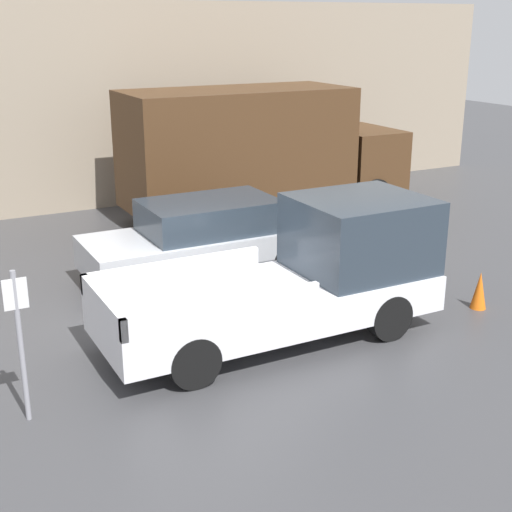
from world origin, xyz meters
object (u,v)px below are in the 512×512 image
car (205,238)px  traffic_cone (479,290)px  delivery_truck (256,149)px  parking_sign (20,337)px  pickup_truck (305,275)px

car → traffic_cone: (3.68, -3.79, -0.48)m
delivery_truck → parking_sign: 10.64m
delivery_truck → parking_sign: (-7.36, -7.65, -0.60)m
pickup_truck → car: bearing=96.6°
parking_sign → pickup_truck: bearing=8.7°
parking_sign → traffic_cone: size_ratio=3.00×
pickup_truck → parking_sign: bearing=-171.3°
parking_sign → traffic_cone: bearing=0.7°
delivery_truck → traffic_cone: bearing=-85.7°
pickup_truck → parking_sign: pickup_truck is taller
delivery_truck → traffic_cone: delivery_truck is taller
pickup_truck → delivery_truck: size_ratio=0.73×
parking_sign → car: bearing=42.5°
car → delivery_truck: bearing=50.4°
parking_sign → traffic_cone: (7.93, 0.10, -0.83)m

